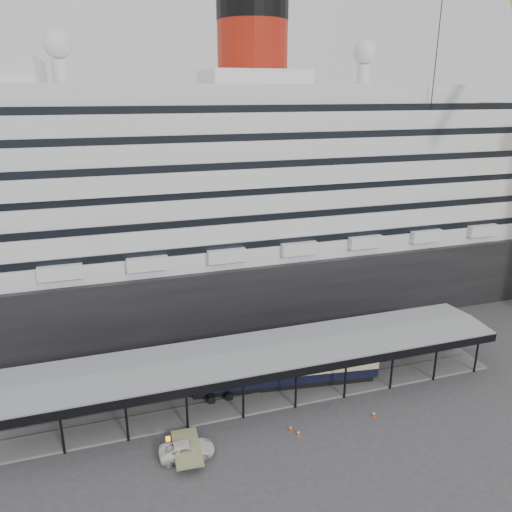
# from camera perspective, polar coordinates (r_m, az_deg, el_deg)

# --- Properties ---
(ground) EXTENTS (200.00, 200.00, 0.00)m
(ground) POSITION_cam_1_polar(r_m,az_deg,el_deg) (54.09, 1.92, -17.96)
(ground) COLOR #38383A
(ground) RESTS_ON ground
(cruise_ship) EXTENTS (130.00, 30.00, 43.90)m
(cruise_ship) POSITION_cam_1_polar(r_m,az_deg,el_deg) (75.74, -6.17, 7.82)
(cruise_ship) COLOR black
(cruise_ship) RESTS_ON ground
(platform_canopy) EXTENTS (56.00, 9.18, 5.30)m
(platform_canopy) POSITION_cam_1_polar(r_m,az_deg,el_deg) (56.70, 0.19, -13.19)
(platform_canopy) COLOR slate
(platform_canopy) RESTS_ON ground
(port_truck) EXTENTS (5.20, 2.62, 1.41)m
(port_truck) POSITION_cam_1_polar(r_m,az_deg,el_deg) (49.52, -7.90, -21.07)
(port_truck) COLOR white
(port_truck) RESTS_ON ground
(pullman_carriage) EXTENTS (21.70, 5.66, 21.13)m
(pullman_carriage) POSITION_cam_1_polar(r_m,az_deg,el_deg) (57.50, 3.22, -12.50)
(pullman_carriage) COLOR black
(pullman_carriage) RESTS_ON ground
(traffic_cone_left) EXTENTS (0.44, 0.44, 0.66)m
(traffic_cone_left) POSITION_cam_1_polar(r_m,az_deg,el_deg) (52.26, 3.98, -19.03)
(traffic_cone_left) COLOR red
(traffic_cone_left) RESTS_ON ground
(traffic_cone_mid) EXTENTS (0.37, 0.37, 0.67)m
(traffic_cone_mid) POSITION_cam_1_polar(r_m,az_deg,el_deg) (51.71, 4.88, -19.51)
(traffic_cone_mid) COLOR #E83D0C
(traffic_cone_mid) RESTS_ON ground
(traffic_cone_right) EXTENTS (0.38, 0.38, 0.71)m
(traffic_cone_right) POSITION_cam_1_polar(r_m,az_deg,el_deg) (55.28, 13.33, -17.17)
(traffic_cone_right) COLOR red
(traffic_cone_right) RESTS_ON ground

